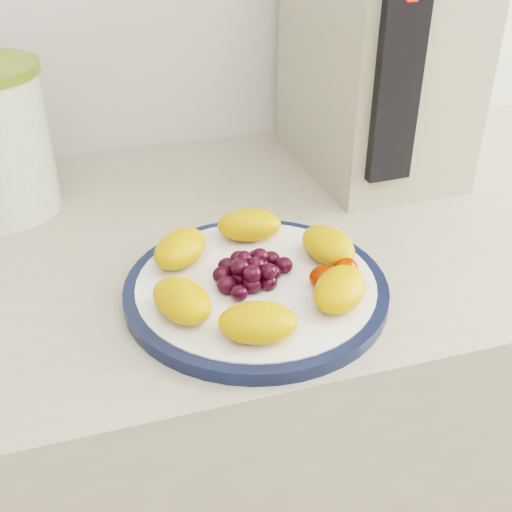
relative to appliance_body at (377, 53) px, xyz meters
name	(u,v)px	position (x,y,z in m)	size (l,w,h in m)	color
counter	(285,451)	(-0.16, -0.13, -0.62)	(3.50, 0.60, 0.90)	#B1A893
cabinet_face	(285,463)	(-0.16, -0.13, -0.65)	(3.48, 0.58, 0.84)	#9E7E5B
plate_rim	(256,289)	(-0.26, -0.28, -0.16)	(0.28, 0.28, 0.01)	#111B37
plate_face	(256,288)	(-0.26, -0.28, -0.16)	(0.26, 0.26, 0.02)	white
appliance_body	(377,53)	(0.00, 0.00, 0.00)	(0.19, 0.27, 0.34)	#A3A08B
appliance_panel	(397,82)	(-0.04, -0.14, 0.00)	(0.06, 0.02, 0.25)	black
fruit_plate	(258,269)	(-0.26, -0.28, -0.14)	(0.25, 0.25, 0.04)	orange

